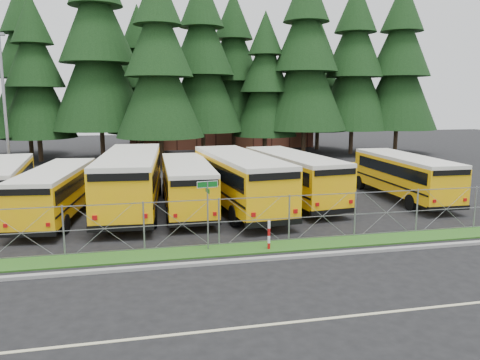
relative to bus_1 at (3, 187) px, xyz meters
name	(u,v)px	position (x,y,z in m)	size (l,w,h in m)	color
ground	(238,237)	(11.16, -7.09, -1.33)	(120.00, 120.00, 0.00)	black
curb	(255,259)	(11.16, -10.19, -1.27)	(50.00, 0.25, 0.12)	gray
grass_verge	(247,249)	(11.16, -8.79, -1.30)	(50.00, 1.40, 0.06)	#1D4F16
road_lane_line	(299,321)	(11.16, -15.09, -1.33)	(50.00, 0.12, 0.01)	beige
chainlink_fence	(243,221)	(11.16, -8.09, -0.33)	(44.00, 0.10, 2.00)	gray
brick_building	(218,122)	(17.16, 32.91, 1.67)	(22.00, 10.00, 6.00)	brown
bus_1	(3,187)	(0.00, 0.00, 0.00)	(2.40, 10.16, 2.66)	#FFB908
bus_2	(58,193)	(3.05, -1.98, -0.05)	(2.31, 9.78, 2.57)	#FFB908
bus_3	(132,182)	(6.64, -1.16, 0.25)	(2.84, 12.03, 3.15)	#FFB908
bus_4	(187,186)	(9.51, -1.67, 0.00)	(2.40, 10.15, 2.66)	#FFB908
bus_5	(237,182)	(12.23, -1.96, 0.18)	(2.73, 11.56, 3.03)	#FFB908
bus_6	(290,178)	(15.63, -0.77, 0.08)	(2.55, 10.79, 2.83)	#FFB908
bus_east	(401,177)	(22.34, -1.51, -0.01)	(2.38, 10.08, 2.64)	#FFB908
street_sign	(208,201)	(9.63, -8.61, 0.70)	(0.84, 0.55, 2.81)	gray
striped_bollard	(269,236)	(12.00, -9.08, -0.73)	(0.11, 0.11, 1.20)	#B20C0C
light_standard	(5,105)	(-1.49, 7.65, 4.17)	(0.70, 0.35, 10.14)	gray
conifer_2	(35,79)	(-2.05, 21.04, 6.38)	(6.97, 6.97, 15.41)	black
conifer_3	(98,52)	(3.73, 20.40, 8.82)	(9.18, 9.18, 20.31)	black
conifer_4	(159,67)	(9.09, 16.03, 7.29)	(7.80, 7.80, 17.25)	black
conifer_5	(202,66)	(13.56, 20.92, 7.73)	(8.19, 8.19, 18.12)	black
conifer_6	(265,85)	(19.85, 20.22, 5.93)	(6.56, 6.56, 14.52)	black
conifer_7	(305,62)	(23.69, 19.16, 8.14)	(8.56, 8.56, 18.94)	black
conifer_8	(354,69)	(29.59, 20.45, 7.66)	(8.14, 8.14, 17.99)	black
conifer_9	(400,68)	(34.47, 19.72, 7.77)	(8.23, 8.23, 18.20)	black
conifer_10	(25,70)	(-3.98, 26.55, 7.49)	(7.98, 7.98, 17.64)	black
conifer_11	(139,81)	(7.44, 25.25, 6.45)	(7.03, 7.03, 15.55)	black
conifer_12	(233,73)	(17.31, 23.82, 7.23)	(7.74, 7.74, 17.13)	black
conifer_13	(319,86)	(27.74, 25.61, 6.02)	(6.65, 6.65, 14.70)	black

